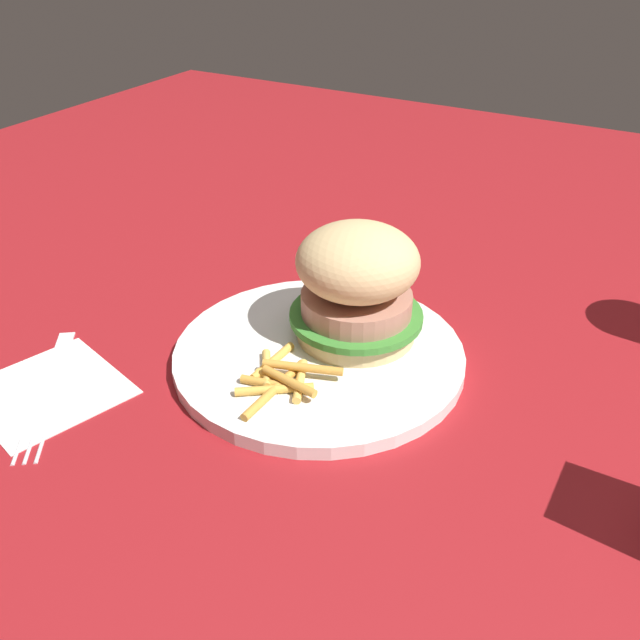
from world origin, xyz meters
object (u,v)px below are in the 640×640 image
object	(u,v)px
plate	(320,355)
fries_pile	(282,379)
sandwich	(357,283)
fork	(47,389)
napkin	(48,390)

from	to	relation	value
plate	fries_pile	xyz separation A→B (m)	(-0.00, -0.06, 0.01)
sandwich	fork	xyz separation A→B (m)	(-0.19, -0.19, -0.06)
fork	fries_pile	bearing A→B (deg)	28.41
napkin	fork	world-z (taller)	fork
plate	sandwich	distance (m)	0.07
napkin	plate	bearing A→B (deg)	40.57
plate	sandwich	xyz separation A→B (m)	(0.02, 0.04, 0.06)
sandwich	fries_pile	world-z (taller)	sandwich
sandwich	napkin	world-z (taller)	sandwich
fries_pile	fork	size ratio (longest dim) A/B	0.67
plate	fries_pile	bearing A→B (deg)	-92.12
plate	fries_pile	world-z (taller)	fries_pile
napkin	sandwich	bearing A→B (deg)	44.55
plate	napkin	size ratio (longest dim) A/B	2.27
napkin	fork	bearing A→B (deg)	-53.37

